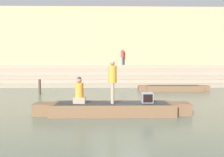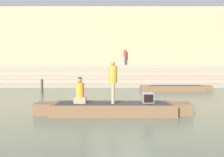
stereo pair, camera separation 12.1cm
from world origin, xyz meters
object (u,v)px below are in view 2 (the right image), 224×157
at_px(rowboat_main, 112,108).
at_px(mooring_post, 41,87).
at_px(person_rowing, 79,92).
at_px(moored_boat_shore, 175,88).
at_px(tv_set, 147,98).
at_px(person_standing, 112,79).
at_px(person_on_steps, 124,56).

bearing_deg(rowboat_main, mooring_post, 126.52).
distance_m(person_rowing, mooring_post, 7.14).
relative_size(rowboat_main, mooring_post, 5.96).
xyz_separation_m(moored_boat_shore, mooring_post, (-9.67, -1.98, 0.29)).
xyz_separation_m(rowboat_main, moored_boat_shore, (4.87, 8.16, -0.02)).
bearing_deg(mooring_post, tv_set, -44.70).
xyz_separation_m(rowboat_main, tv_set, (1.38, 0.06, 0.42)).
xyz_separation_m(person_standing, tv_set, (1.38, 0.14, -0.76)).
height_order(rowboat_main, person_rowing, person_rowing).
bearing_deg(tv_set, moored_boat_shore, 67.78).
height_order(moored_boat_shore, person_on_steps, person_on_steps).
xyz_separation_m(person_standing, person_rowing, (-1.30, 0.05, -0.54)).
bearing_deg(rowboat_main, person_standing, -94.11).
height_order(person_rowing, moored_boat_shore, person_rowing).
distance_m(rowboat_main, person_standing, 1.18).
xyz_separation_m(mooring_post, person_on_steps, (6.08, 7.52, 2.45)).
bearing_deg(person_rowing, tv_set, 11.88).
relative_size(person_standing, moored_boat_shore, 0.31).
distance_m(person_standing, moored_boat_shore, 9.65).
distance_m(person_standing, person_on_steps, 13.93).
bearing_deg(rowboat_main, tv_set, 1.07).
xyz_separation_m(rowboat_main, person_on_steps, (1.27, 13.70, 2.72)).
height_order(rowboat_main, mooring_post, mooring_post).
distance_m(rowboat_main, mooring_post, 7.83).
bearing_deg(mooring_post, rowboat_main, -52.13).
height_order(rowboat_main, moored_boat_shore, rowboat_main).
xyz_separation_m(person_rowing, moored_boat_shore, (6.17, 8.19, -0.66)).
relative_size(person_standing, tv_set, 3.62).
bearing_deg(person_on_steps, mooring_post, -98.56).
bearing_deg(person_standing, mooring_post, 144.18).
distance_m(moored_boat_shore, mooring_post, 9.88).
bearing_deg(tv_set, rowboat_main, -176.49).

